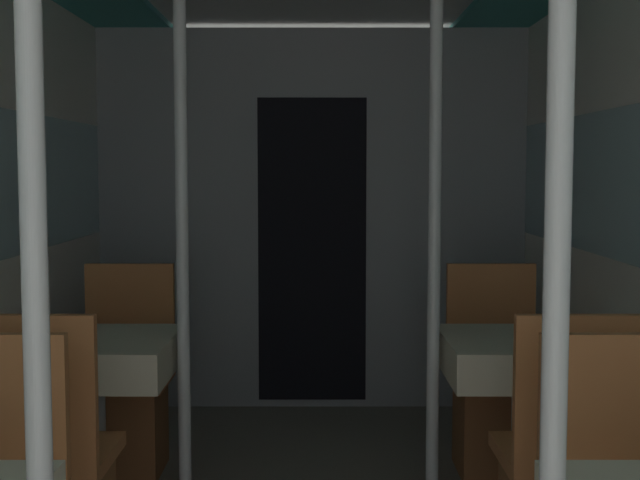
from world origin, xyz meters
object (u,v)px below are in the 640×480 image
object	(u,v)px
support_pole_left_1	(184,245)
support_pole_right_0	(557,326)
support_pole_right_1	(436,245)
dining_table_left_1	(92,366)
chair_left_far_1	(125,409)
dining_table_right_1	(527,366)
chair_right_far_1	(497,409)
support_pole_left_0	(37,326)

from	to	relation	value
support_pole_left_1	support_pole_right_0	xyz separation A→B (m)	(1.01, -1.83, 0.00)
support_pole_right_1	support_pole_right_0	bearing A→B (deg)	-90.00
dining_table_left_1	chair_left_far_1	bearing A→B (deg)	90.00
dining_table_left_1	support_pole_right_1	bearing A→B (deg)	0.00
support_pole_right_0	dining_table_right_1	xyz separation A→B (m)	(0.38, 1.83, -0.49)
support_pole_left_1	support_pole_right_0	bearing A→B (deg)	-61.25
chair_left_far_1	chair_right_far_1	world-z (taller)	same
dining_table_left_1	support_pole_right_0	world-z (taller)	support_pole_right_0
support_pole_left_0	dining_table_left_1	distance (m)	1.94
support_pole_left_0	support_pole_right_0	bearing A→B (deg)	0.00
support_pole_left_1	support_pole_right_0	world-z (taller)	same
support_pole_left_0	dining_table_right_1	distance (m)	2.35
support_pole_left_1	support_pole_left_0	bearing A→B (deg)	-90.00
support_pole_right_0	dining_table_right_1	bearing A→B (deg)	78.43
chair_left_far_1	chair_right_far_1	size ratio (longest dim) A/B	1.00
chair_right_far_1	support_pole_left_1	bearing A→B (deg)	22.88
chair_left_far_1	support_pole_left_1	xyz separation A→B (m)	(0.38, -0.58, 0.82)
dining_table_left_1	chair_right_far_1	world-z (taller)	chair_right_far_1
chair_right_far_1	dining_table_right_1	bearing A→B (deg)	90.00
dining_table_left_1	dining_table_right_1	world-z (taller)	same
support_pole_right_0	chair_right_far_1	size ratio (longest dim) A/B	2.32
support_pole_right_0	support_pole_right_1	distance (m)	1.83
dining_table_right_1	support_pole_right_1	world-z (taller)	support_pole_right_1
dining_table_left_1	support_pole_left_0	bearing A→B (deg)	-78.43
chair_right_far_1	support_pole_right_1	size ratio (longest dim) A/B	0.43
dining_table_right_1	chair_right_far_1	bearing A→B (deg)	90.00
chair_left_far_1	chair_right_far_1	xyz separation A→B (m)	(1.76, 0.00, 0.00)
dining_table_left_1	support_pole_left_1	distance (m)	0.62
support_pole_left_1	dining_table_left_1	bearing A→B (deg)	180.00
support_pole_left_0	chair_left_far_1	size ratio (longest dim) A/B	2.32
dining_table_right_1	support_pole_right_1	xyz separation A→B (m)	(-0.38, 0.00, 0.49)
support_pole_left_0	dining_table_right_1	world-z (taller)	support_pole_left_0
chair_left_far_1	dining_table_left_1	bearing A→B (deg)	90.00
dining_table_right_1	chair_right_far_1	distance (m)	0.67
support_pole_right_0	support_pole_right_1	xyz separation A→B (m)	(0.00, 1.83, 0.00)
support_pole_left_0	chair_right_far_1	distance (m)	2.90
support_pole_left_0	support_pole_left_1	bearing A→B (deg)	90.00
support_pole_left_1	dining_table_right_1	xyz separation A→B (m)	(1.38, 0.00, -0.49)
support_pole_right_0	dining_table_right_1	distance (m)	1.94
dining_table_left_1	chair_left_far_1	xyz separation A→B (m)	(-0.00, 0.58, -0.34)
support_pole_left_0	dining_table_left_1	xyz separation A→B (m)	(-0.38, 1.83, -0.49)
dining_table_left_1	support_pole_right_1	xyz separation A→B (m)	(1.38, 0.00, 0.49)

